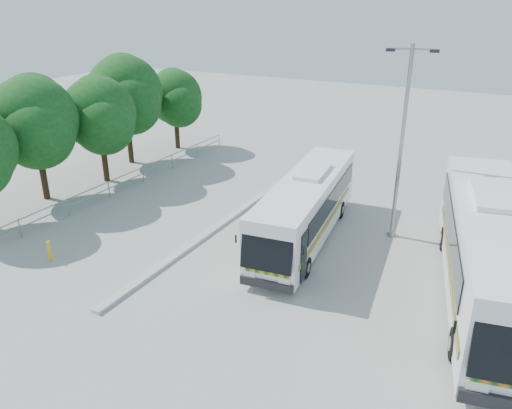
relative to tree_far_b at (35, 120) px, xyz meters
The scene contains 11 objects.
ground 13.85m from the tree_far_b, ahead, with size 100.00×100.00×0.00m, color gray.
kerb_divider 11.65m from the tree_far_b, ahead, with size 0.40×16.00×0.15m, color #B2B2AD.
railing 5.62m from the tree_far_b, 42.90° to the left, with size 0.06×22.00×1.00m.
tree_far_b is the anchor object (origin of this frame).
tree_far_c 4.01m from the tree_far_b, 77.09° to the left, with size 4.97×4.69×6.49m.
tree_far_d 7.61m from the tree_far_b, 92.23° to the left, with size 5.62×5.30×7.33m.
tree_far_e 12.13m from the tree_far_b, 88.17° to the left, with size 4.54×4.28×5.92m.
coach_main 15.51m from the tree_far_b, ahead, with size 3.40×11.06×3.02m.
coach_adjacent 23.17m from the tree_far_b, ahead, with size 5.09×13.43×3.66m.
lamppost 19.17m from the tree_far_b, 13.36° to the left, with size 2.17×0.61×8.92m.
bollard 8.95m from the tree_far_b, 40.10° to the right, with size 0.14×0.14×0.97m, color #EDA90D.
Camera 1 is at (10.05, -16.74, 10.68)m, focal length 35.00 mm.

